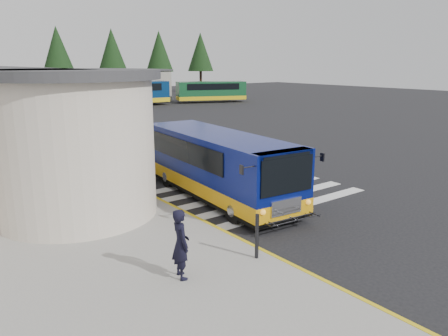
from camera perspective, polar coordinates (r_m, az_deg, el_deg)
ground at (r=18.72m, az=2.86°, el=-2.39°), size 140.00×140.00×0.00m
curb_strip at (r=19.93m, az=-13.69°, el=-1.53°), size 0.12×34.00×0.16m
crosswalk at (r=17.82m, az=3.29°, el=-3.21°), size 8.00×5.35×0.01m
depot_building at (r=58.51m, az=-20.12°, el=9.89°), size 26.40×8.40×4.20m
tree_line at (r=66.19m, az=-22.39°, el=14.11°), size 58.40×4.40×10.00m
transit_bus at (r=16.90m, az=-0.83°, el=0.09°), size 3.52×9.10×2.52m
pedestrian_a at (r=10.50m, az=-5.68°, el=-9.83°), size 0.54×0.70×1.72m
pedestrian_b at (r=14.00m, az=-13.37°, el=-4.36°), size 0.62×0.78×1.57m
bollard at (r=11.55m, az=4.32°, el=-8.88°), size 0.10×0.10×1.21m
far_bus_a at (r=54.01m, az=-12.35°, el=9.62°), size 9.73×3.36×2.47m
far_bus_b at (r=57.78m, az=-1.70°, el=10.06°), size 9.21×5.51×2.30m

